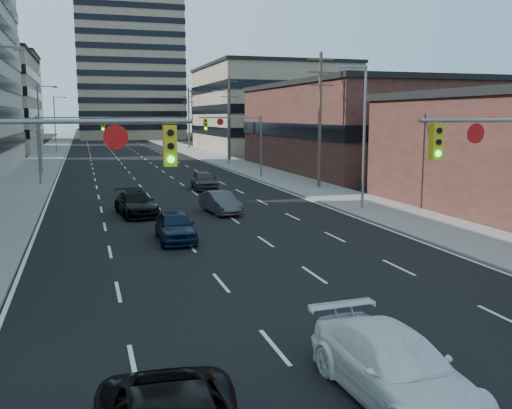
{
  "coord_description": "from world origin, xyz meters",
  "views": [
    {
      "loc": [
        -6.31,
        -7.28,
        5.94
      ],
      "look_at": [
        0.63,
        15.71,
        2.2
      ],
      "focal_mm": 40.0,
      "sensor_mm": 36.0,
      "label": 1
    }
  ],
  "objects": [
    {
      "name": "sidewalk_left",
      "position": [
        -11.5,
        130.0,
        0.07
      ],
      "size": [
        5.0,
        300.0,
        0.15
      ],
      "primitive_type": "cube",
      "color": "slate",
      "rests_on": "ground"
    },
    {
      "name": "streetlight_right_far",
      "position": [
        10.34,
        60.0,
        5.05
      ],
      "size": [
        2.03,
        0.22,
        9.0
      ],
      "color": "slate",
      "rests_on": "ground"
    },
    {
      "name": "office_right_far",
      "position": [
        25.0,
        88.0,
        7.0
      ],
      "size": [
        22.0,
        28.0,
        14.0
      ],
      "primitive_type": "cube",
      "color": "gray",
      "rests_on": "ground"
    },
    {
      "name": "streetlight_left_far",
      "position": [
        -10.34,
        90.0,
        5.05
      ],
      "size": [
        2.03,
        0.22,
        9.0
      ],
      "color": "slate",
      "rests_on": "ground"
    },
    {
      "name": "bg_block_right",
      "position": [
        32.0,
        130.0,
        6.0
      ],
      "size": [
        22.0,
        22.0,
        12.0
      ],
      "primitive_type": "cube",
      "color": "gray",
      "rests_on": "ground"
    },
    {
      "name": "streetlight_left_mid",
      "position": [
        -10.34,
        55.0,
        5.05
      ],
      "size": [
        2.03,
        0.22,
        9.0
      ],
      "color": "slate",
      "rests_on": "ground"
    },
    {
      "name": "sedan_blue",
      "position": [
        -2.27,
        19.44,
        0.73
      ],
      "size": [
        1.86,
        4.33,
        1.46
      ],
      "primitive_type": "imported",
      "rotation": [
        0.0,
        0.0,
        -0.03
      ],
      "color": "black",
      "rests_on": "ground"
    },
    {
      "name": "apartment_tower",
      "position": [
        6.0,
        150.0,
        29.0
      ],
      "size": [
        26.0,
        26.0,
        58.0
      ],
      "primitive_type": "cube",
      "color": "gray",
      "rests_on": "ground"
    },
    {
      "name": "sedan_grey_center",
      "position": [
        1.6,
        26.44,
        0.68
      ],
      "size": [
        1.95,
        4.25,
        1.35
      ],
      "primitive_type": "imported",
      "rotation": [
        0.0,
        0.0,
        0.13
      ],
      "color": "#3A3A3D",
      "rests_on": "ground"
    },
    {
      "name": "sidewalk_right",
      "position": [
        11.5,
        130.0,
        0.07
      ],
      "size": [
        5.0,
        300.0,
        0.15
      ],
      "primitive_type": "cube",
      "color": "slate",
      "rests_on": "ground"
    },
    {
      "name": "storefront_right_mid",
      "position": [
        24.0,
        50.0,
        4.5
      ],
      "size": [
        20.0,
        30.0,
        9.0
      ],
      "primitive_type": "cube",
      "color": "#472119",
      "rests_on": "ground"
    },
    {
      "name": "utility_pole_block",
      "position": [
        12.2,
        36.0,
        5.78
      ],
      "size": [
        2.2,
        0.28,
        11.0
      ],
      "color": "#4C3D2D",
      "rests_on": "ground"
    },
    {
      "name": "sedan_grey_right",
      "position": [
        2.94,
        37.95,
        0.77
      ],
      "size": [
        2.01,
        4.57,
        1.53
      ],
      "primitive_type": "imported",
      "rotation": [
        0.0,
        0.0,
        -0.05
      ],
      "color": "#323234",
      "rests_on": "ground"
    },
    {
      "name": "signal_near_left",
      "position": [
        -7.45,
        8.0,
        4.33
      ],
      "size": [
        6.59,
        0.33,
        6.0
      ],
      "color": "slate",
      "rests_on": "ground"
    },
    {
      "name": "sedan_black_far",
      "position": [
        -3.44,
        27.24,
        0.72
      ],
      "size": [
        2.55,
        5.14,
        1.44
      ],
      "primitive_type": "imported",
      "rotation": [
        0.0,
        0.0,
        0.11
      ],
      "color": "black",
      "rests_on": "ground"
    },
    {
      "name": "utility_pole_distant",
      "position": [
        12.2,
        96.0,
        5.78
      ],
      "size": [
        2.2,
        0.28,
        11.0
      ],
      "color": "#4C3D2D",
      "rests_on": "ground"
    },
    {
      "name": "streetlight_right_near",
      "position": [
        10.34,
        25.0,
        5.05
      ],
      "size": [
        2.03,
        0.22,
        9.0
      ],
      "color": "slate",
      "rests_on": "ground"
    },
    {
      "name": "road_surface",
      "position": [
        0.0,
        130.0,
        0.01
      ],
      "size": [
        18.0,
        300.0,
        0.02
      ],
      "primitive_type": "cube",
      "color": "black",
      "rests_on": "ground"
    },
    {
      "name": "signal_far_right",
      "position": [
        7.68,
        45.0,
        4.3
      ],
      "size": [
        6.09,
        0.33,
        6.0
      ],
      "color": "slate",
      "rests_on": "ground"
    },
    {
      "name": "utility_pole_midblock",
      "position": [
        12.2,
        66.0,
        5.78
      ],
      "size": [
        2.2,
        0.28,
        11.0
      ],
      "color": "#4C3D2D",
      "rests_on": "ground"
    },
    {
      "name": "signal_far_left",
      "position": [
        -7.68,
        45.0,
        4.3
      ],
      "size": [
        6.09,
        0.33,
        6.0
      ],
      "color": "slate",
      "rests_on": "ground"
    },
    {
      "name": "white_van",
      "position": [
        -0.26,
        2.68,
        0.73
      ],
      "size": [
        2.3,
        5.1,
        1.45
      ],
      "primitive_type": "imported",
      "rotation": [
        0.0,
        0.0,
        0.05
      ],
      "color": "white",
      "rests_on": "ground"
    }
  ]
}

